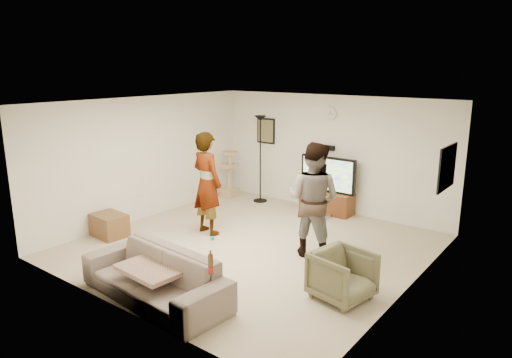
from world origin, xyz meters
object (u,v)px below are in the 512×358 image
Objects in this scene: floor_lamp at (260,159)px; person_right at (313,200)px; tv_stand at (327,202)px; cat_tree at (229,174)px; tv at (328,174)px; sofa at (155,276)px; armchair at (342,276)px; person_left at (207,183)px; beer_bottle at (211,264)px; side_table at (109,225)px.

floor_lamp is 3.25m from person_right.
cat_tree is at bearing -172.65° from tv_stand.
sofa is at bearing -89.79° from tv.
armchair is at bearing 130.24° from person_right.
person_right is (2.09, 0.30, -0.01)m from person_left.
sofa is at bearing 138.66° from armchair.
armchair is at bearing -32.98° from cat_tree.
tv reaches higher than beer_bottle.
cat_tree is 3.42m from side_table.
beer_bottle is (2.24, -2.32, -0.18)m from person_left.
floor_lamp reaches higher than person_right.
beer_bottle reaches higher than armchair.
beer_bottle is (3.56, -4.48, 0.22)m from cat_tree.
tv is 4.53m from side_table.
armchair is at bearing -58.07° from tv_stand.
person_left is at bearing 121.59° from sofa.
floor_lamp is at bearing 8.82° from cat_tree.
tv is at bearing -72.73° from person_right.
cat_tree is (-2.50, -0.32, -0.29)m from tv.
floor_lamp is at bearing -173.40° from tv_stand.
person_left is (-1.18, -2.48, 0.12)m from tv.
beer_bottle is at bearing 4.35° from sofa.
tv_stand is 0.90× the size of tv.
tv_stand is 1.83m from floor_lamp.
cat_tree is (-0.84, -0.13, -0.44)m from floor_lamp.
person_left is at bearing 43.10° from side_table.
armchair is 4.56m from side_table.
tv_stand is 2.84m from person_left.
cat_tree is at bearing 89.84° from side_table.
floor_lamp is 4.84m from armchair.
beer_bottle is at bearing -16.75° from side_table.
sofa is at bearing -60.70° from cat_tree.
floor_lamp is 0.96m from cat_tree.
floor_lamp is 1.78× the size of cat_tree.
sofa is (2.51, -4.48, -0.23)m from cat_tree.
armchair is at bearing 41.80° from sofa.
side_table is at bearing 161.30° from sofa.
person_left is at bearing -78.15° from floor_lamp.
person_left is 3.22m from beer_bottle.
armchair reaches higher than tv_stand.
tv is 1.71× the size of armchair.
tv is 1.67m from floor_lamp.
cat_tree is at bearing -49.46° from person_left.
tv reaches higher than side_table.
beer_bottle reaches higher than side_table.
person_right is (2.58, -1.99, -0.05)m from floor_lamp.
beer_bottle is (1.06, -4.80, 0.55)m from tv_stand.
side_table is at bearing -123.91° from tv.
tv is at bearing 6.60° from floor_lamp.
cat_tree is at bearing -172.65° from tv.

